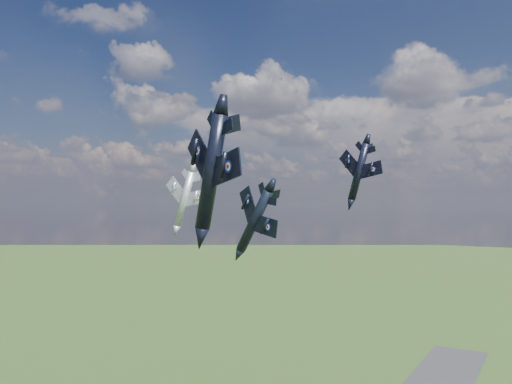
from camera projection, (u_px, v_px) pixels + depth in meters
The scene contains 4 objects.
jet_lead_navy at pixel (255, 221), 75.68m from camera, with size 11.41×15.91×3.29m, color black, non-canonical shape.
jet_right_navy at pixel (211, 172), 49.81m from camera, with size 11.59×16.15×3.34m, color black, non-canonical shape.
jet_high_navy at pixel (359, 172), 89.52m from camera, with size 10.31×14.38×2.97m, color black, non-canonical shape.
jet_left_silver at pixel (184, 199), 96.06m from camera, with size 10.81×15.07×3.12m, color #95989F, non-canonical shape.
Camera 1 is at (46.69, -50.00, 80.98)m, focal length 35.00 mm.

